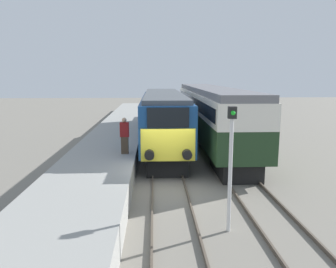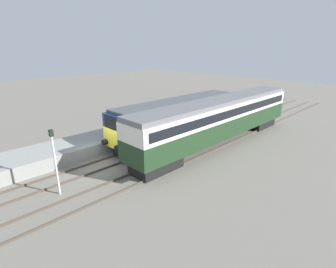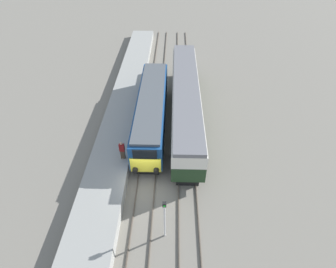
# 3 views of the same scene
# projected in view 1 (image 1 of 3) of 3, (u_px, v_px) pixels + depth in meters

# --- Properties ---
(ground_plane) EXTENTS (120.00, 120.00, 0.00)m
(ground_plane) POSITION_uv_depth(u_px,v_px,m) (169.00, 190.00, 14.16)
(ground_plane) COLOR slate
(platform_left) EXTENTS (3.50, 50.00, 1.02)m
(platform_left) POSITION_uv_depth(u_px,v_px,m) (114.00, 142.00, 21.80)
(platform_left) COLOR gray
(platform_left) RESTS_ON ground_plane
(rails_near_track) EXTENTS (1.51, 60.00, 0.14)m
(rails_near_track) POSITION_uv_depth(u_px,v_px,m) (165.00, 159.00, 19.07)
(rails_near_track) COLOR #4C4238
(rails_near_track) RESTS_ON ground_plane
(rails_far_track) EXTENTS (1.50, 60.00, 0.14)m
(rails_far_track) POSITION_uv_depth(u_px,v_px,m) (223.00, 158.00, 19.21)
(rails_far_track) COLOR #4C4238
(rails_far_track) RESTS_ON ground_plane
(locomotive) EXTENTS (2.70, 14.58, 3.75)m
(locomotive) POSITION_uv_depth(u_px,v_px,m) (163.00, 118.00, 21.78)
(locomotive) COLOR black
(locomotive) RESTS_ON ground_plane
(passenger_carriage) EXTENTS (2.75, 19.45, 4.06)m
(passenger_carriage) POSITION_uv_depth(u_px,v_px,m) (210.00, 109.00, 23.50)
(passenger_carriage) COLOR black
(passenger_carriage) RESTS_ON ground_plane
(person_on_platform) EXTENTS (0.44, 0.26, 1.81)m
(person_on_platform) POSITION_uv_depth(u_px,v_px,m) (125.00, 136.00, 16.24)
(person_on_platform) COLOR #473828
(person_on_platform) RESTS_ON platform_left
(signal_post) EXTENTS (0.24, 0.28, 3.96)m
(signal_post) POSITION_uv_depth(u_px,v_px,m) (231.00, 159.00, 9.97)
(signal_post) COLOR silver
(signal_post) RESTS_ON ground_plane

